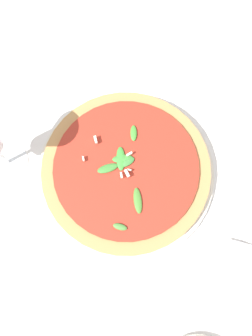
% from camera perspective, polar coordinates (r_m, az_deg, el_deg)
% --- Properties ---
extents(ground_plane, '(6.00, 6.00, 0.00)m').
position_cam_1_polar(ground_plane, '(0.61, 1.94, 1.07)').
color(ground_plane, silver).
extents(pizza_arugula_main, '(0.32, 0.32, 0.05)m').
position_cam_1_polar(pizza_arugula_main, '(0.59, -0.00, -0.36)').
color(pizza_arugula_main, silver).
rests_on(pizza_arugula_main, ground_plane).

